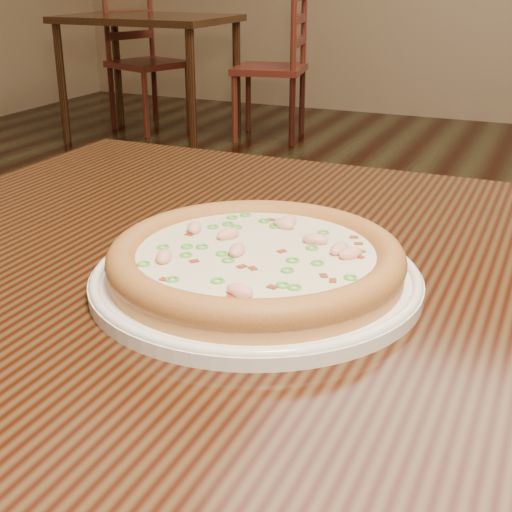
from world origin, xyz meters
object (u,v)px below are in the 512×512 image
at_px(chair_b, 278,68).
at_px(pizza, 256,259).
at_px(plate, 256,278).
at_px(chair_a, 143,62).
at_px(hero_table, 390,380).
at_px(bg_table_left, 148,32).

bearing_deg(chair_b, pizza, -68.23).
distance_m(plate, chair_a, 4.32).
bearing_deg(chair_b, chair_a, -175.87).
distance_m(chair_a, chair_b, 0.94).
relative_size(pizza, chair_b, 0.28).
bearing_deg(pizza, hero_table, 22.57).
distance_m(hero_table, bg_table_left, 4.01).
xyz_separation_m(plate, chair_a, (-2.39, 3.58, -0.32)).
relative_size(hero_table, plate, 3.97).
xyz_separation_m(plate, chair_b, (-1.46, 3.65, -0.32)).
bearing_deg(hero_table, bg_table_left, 125.09).
bearing_deg(plate, hero_table, 22.62).
bearing_deg(chair_b, hero_table, -66.34).
height_order(pizza, chair_b, chair_b).
relative_size(pizza, bg_table_left, 0.27).
height_order(pizza, bg_table_left, pizza).
height_order(bg_table_left, chair_b, chair_b).
bearing_deg(hero_table, chair_b, 113.66).
relative_size(bg_table_left, chair_b, 1.05).
distance_m(plate, pizza, 0.02).
height_order(hero_table, plate, plate).
bearing_deg(chair_a, plate, -56.25).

